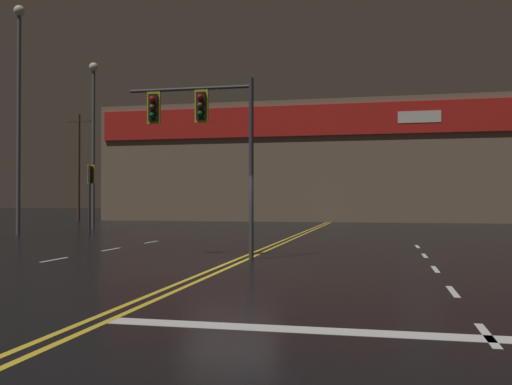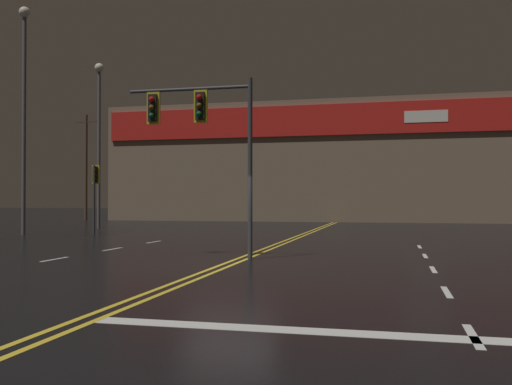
% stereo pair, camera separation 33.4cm
% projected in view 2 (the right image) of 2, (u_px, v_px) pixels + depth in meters
% --- Properties ---
extents(ground_plane, '(200.00, 200.00, 0.00)m').
position_uv_depth(ground_plane, '(229.00, 264.00, 15.55)').
color(ground_plane, black).
extents(road_markings, '(15.88, 60.00, 0.01)m').
position_uv_depth(road_markings, '(255.00, 272.00, 13.83)').
color(road_markings, gold).
rests_on(road_markings, ground).
extents(traffic_signal_median, '(3.92, 0.36, 5.38)m').
position_uv_depth(traffic_signal_median, '(199.00, 123.00, 17.24)').
color(traffic_signal_median, '#38383D').
rests_on(traffic_signal_median, ground).
extents(traffic_signal_corner_northwest, '(0.42, 0.36, 3.62)m').
position_uv_depth(traffic_signal_corner_northwest, '(95.00, 183.00, 30.15)').
color(traffic_signal_corner_northwest, '#38383D').
rests_on(traffic_signal_corner_northwest, ground).
extents(streetlight_near_left, '(0.56, 0.56, 11.63)m').
position_uv_depth(streetlight_near_left, '(24.00, 93.00, 29.02)').
color(streetlight_near_left, '#59595E').
rests_on(streetlight_near_left, ground).
extents(streetlight_near_right, '(0.56, 0.56, 10.27)m').
position_uv_depth(streetlight_near_right, '(99.00, 124.00, 35.36)').
color(streetlight_near_right, '#59595E').
rests_on(streetlight_near_right, ground).
extents(building_backdrop, '(39.46, 10.23, 9.86)m').
position_uv_depth(building_backdrop, '(341.00, 164.00, 49.93)').
color(building_backdrop, '#7A6651').
rests_on(building_backdrop, ground).
extents(utility_pole_row, '(45.94, 0.26, 10.87)m').
position_uv_depth(utility_pole_row, '(360.00, 155.00, 44.28)').
color(utility_pole_row, '#4C3828').
rests_on(utility_pole_row, ground).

